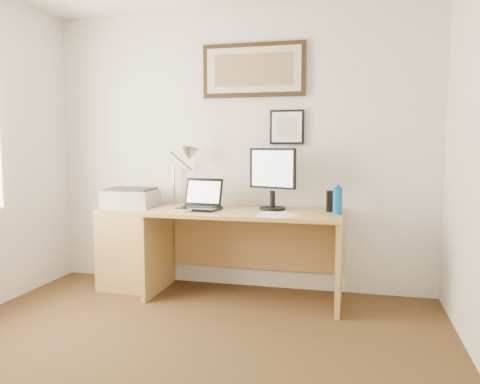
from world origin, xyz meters
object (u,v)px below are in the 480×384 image
(book, at_px, (175,209))
(laptop, at_px, (201,202))
(side_cabinet, at_px, (131,248))
(water_bottle, at_px, (338,201))
(printer, at_px, (131,198))
(lcd_monitor, at_px, (272,175))
(desk, at_px, (247,237))

(book, relative_size, laptop, 0.64)
(side_cabinet, bearing_deg, water_bottle, -2.36)
(book, distance_m, printer, 0.52)
(side_cabinet, distance_m, laptop, 0.82)
(printer, bearing_deg, laptop, -6.59)
(side_cabinet, height_order, lcd_monitor, lcd_monitor)
(desk, bearing_deg, laptop, -167.18)
(desk, bearing_deg, water_bottle, -8.29)
(lcd_monitor, bearing_deg, laptop, -169.30)
(side_cabinet, bearing_deg, desk, 1.89)
(side_cabinet, distance_m, lcd_monitor, 1.45)
(water_bottle, xyz_separation_m, lcd_monitor, (-0.54, 0.14, 0.18))
(desk, relative_size, lcd_monitor, 3.08)
(book, xyz_separation_m, laptop, (0.20, 0.08, 0.05))
(side_cabinet, height_order, desk, desk)
(book, bearing_deg, printer, 162.03)
(water_bottle, distance_m, desk, 0.84)
(water_bottle, height_order, lcd_monitor, lcd_monitor)
(book, distance_m, lcd_monitor, 0.87)
(book, bearing_deg, lcd_monitor, 13.49)
(laptop, bearing_deg, lcd_monitor, 10.70)
(side_cabinet, distance_m, printer, 0.45)
(lcd_monitor, bearing_deg, printer, -178.51)
(book, relative_size, printer, 0.53)
(water_bottle, xyz_separation_m, book, (-1.34, -0.06, -0.10))
(desk, bearing_deg, book, -164.14)
(water_bottle, height_order, book, water_bottle)
(water_bottle, relative_size, book, 0.91)
(desk, height_order, lcd_monitor, lcd_monitor)
(water_bottle, bearing_deg, side_cabinet, 177.64)
(water_bottle, relative_size, lcd_monitor, 0.41)
(side_cabinet, relative_size, water_bottle, 3.44)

